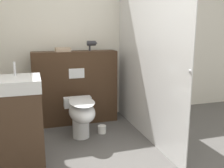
# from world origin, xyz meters

# --- Properties ---
(wall_back) EXTENTS (8.00, 0.06, 2.50)m
(wall_back) POSITION_xyz_m (0.00, 2.23, 1.25)
(wall_back) COLOR silver
(wall_back) RESTS_ON ground_plane
(partition_panel) EXTENTS (1.23, 0.30, 1.08)m
(partition_panel) POSITION_xyz_m (-0.31, 1.97, 0.54)
(partition_panel) COLOR #3D2819
(partition_panel) RESTS_ON ground_plane
(shower_glass) EXTENTS (0.04, 1.99, 2.12)m
(shower_glass) POSITION_xyz_m (0.46, 1.21, 1.06)
(shower_glass) COLOR silver
(shower_glass) RESTS_ON ground_plane
(toilet) EXTENTS (0.37, 0.66, 0.52)m
(toilet) POSITION_xyz_m (-0.35, 1.34, 0.34)
(toilet) COLOR white
(toilet) RESTS_ON ground_plane
(sink_vanity) EXTENTS (0.49, 0.51, 1.07)m
(sink_vanity) POSITION_xyz_m (-1.07, 0.87, 0.47)
(sink_vanity) COLOR #473323
(sink_vanity) RESTS_ON ground_plane
(hair_drier) EXTENTS (0.16, 0.07, 0.15)m
(hair_drier) POSITION_xyz_m (-0.05, 1.98, 1.19)
(hair_drier) COLOR #2D2D33
(hair_drier) RESTS_ON partition_panel
(folded_towel) EXTENTS (0.21, 0.18, 0.06)m
(folded_towel) POSITION_xyz_m (-0.48, 1.95, 1.11)
(folded_towel) COLOR tan
(folded_towel) RESTS_ON partition_panel
(spare_toilet_roll) EXTENTS (0.11, 0.11, 0.10)m
(spare_toilet_roll) POSITION_xyz_m (-0.05, 1.43, 0.05)
(spare_toilet_roll) COLOR white
(spare_toilet_roll) RESTS_ON ground_plane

